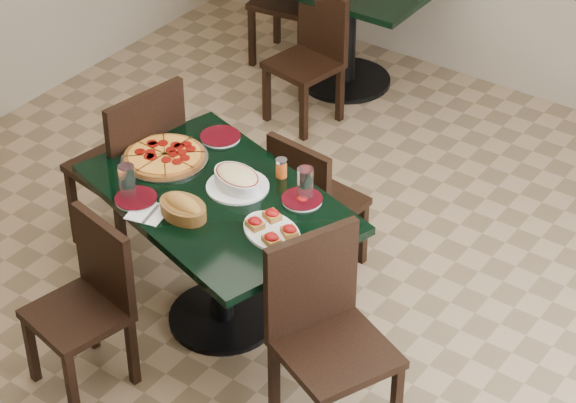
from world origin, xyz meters
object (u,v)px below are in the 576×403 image
Objects in this scene: back_table at (348,10)px; back_chair_near at (312,52)px; pepperoni_pizza at (165,157)px; lasagna_casserole at (237,179)px; chair_left at (135,161)px; bruschetta_platter at (272,229)px; chair_near at (89,297)px; main_table at (219,227)px; chair_far at (311,200)px; bread_basket at (183,208)px; chair_right at (325,326)px.

back_chair_near is (0.06, -0.49, -0.07)m from back_table.
lasagna_casserole is (0.43, 0.02, 0.03)m from pepperoni_pizza.
pepperoni_pizza is at bearing 79.91° from chair_left.
chair_near is at bearing -114.70° from bruschetta_platter.
main_table is 4.85× the size of lasagna_casserole.
back_chair_near is (-0.88, 1.29, 0.01)m from chair_far.
bread_basket is at bearing -139.32° from bruschetta_platter.
bread_basket is at bearing 110.45° from chair_right.
pepperoni_pizza is at bearing -80.43° from back_table.
back_table is at bearing -56.86° from chair_far.
chair_far is 1.56m from back_chair_near.
chair_far is 0.99× the size of back_chair_near.
chair_left is at bearing -174.12° from lasagna_casserole.
chair_near reaches higher than back_table.
back_chair_near is (-0.51, 2.49, -0.01)m from chair_near.
pepperoni_pizza is at bearing -164.94° from lasagna_casserole.
bruschetta_platter is at bearing -16.49° from lasagna_casserole.
chair_right reaches higher than back_table.
chair_right is 0.94× the size of chair_left.
chair_far is 0.92m from chair_left.
chair_near is 2.81× the size of lasagna_casserole.
chair_right reaches higher than main_table.
back_chair_near is 2.21m from bread_basket.
back_table is 2.42m from lasagna_casserole.
bruschetta_platter is (1.12, -1.94, 0.32)m from back_chair_near.
back_table is at bearing 100.66° from pepperoni_pizza.
chair_far is 3.13× the size of bread_basket.
chair_near reaches higher than bruschetta_platter.
back_chair_near is at bearing 128.29° from main_table.
bruschetta_platter is at bearing 23.62° from bread_basket.
chair_near is at bearing -97.96° from lasagna_casserole.
pepperoni_pizza is (0.43, -2.26, 0.24)m from back_table.
pepperoni_pizza is 0.78m from bruschetta_platter.
chair_left is 1.67m from back_chair_near.
pepperoni_pizza is 0.47m from bread_basket.
bread_basket is at bearing -73.96° from back_table.
chair_left is at bearing 160.94° from pepperoni_pizza.
chair_right is at bearing -16.09° from pepperoni_pizza.
chair_left is (0.12, -2.15, 0.04)m from back_table.
chair_far is at bearing 91.86° from lasagna_casserole.
bread_basket is 0.68× the size of bruschetta_platter.
main_table is 0.43m from bruschetta_platter.
bread_basket is (-0.03, -0.21, 0.22)m from main_table.
chair_far is at bearing 93.60° from main_table.
bread_basket is at bearing 83.79° from chair_far.
bruschetta_platter is at bearing -65.10° from back_table.
chair_near is 0.79m from pepperoni_pizza.
main_table is at bearing -96.78° from lasagna_casserole.
bruschetta_platter is at bearing -12.68° from pepperoni_pizza.
chair_near is at bearing -80.15° from back_table.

